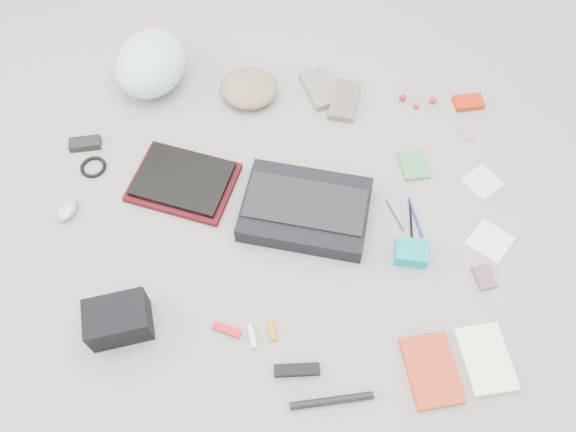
{
  "coord_description": "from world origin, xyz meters",
  "views": [
    {
      "loc": [
        0.05,
        -0.93,
        1.64
      ],
      "look_at": [
        0.0,
        0.0,
        0.05
      ],
      "focal_mm": 35.0,
      "sensor_mm": 36.0,
      "label": 1
    }
  ],
  "objects_px": {
    "camera_bag": "(118,320)",
    "accordion_wallet": "(411,253)",
    "laptop": "(183,179)",
    "bike_helmet": "(151,63)",
    "book_red": "(431,370)",
    "messenger_bag": "(305,209)"
  },
  "relations": [
    {
      "from": "laptop",
      "to": "accordion_wallet",
      "type": "bearing_deg",
      "value": -3.09
    },
    {
      "from": "messenger_bag",
      "to": "laptop",
      "type": "xyz_separation_m",
      "value": [
        -0.43,
        0.1,
        -0.0
      ]
    },
    {
      "from": "laptop",
      "to": "accordion_wallet",
      "type": "relative_size",
      "value": 3.05
    },
    {
      "from": "accordion_wallet",
      "to": "camera_bag",
      "type": "bearing_deg",
      "value": -155.97
    },
    {
      "from": "messenger_bag",
      "to": "bike_helmet",
      "type": "xyz_separation_m",
      "value": [
        -0.61,
        0.58,
        0.06
      ]
    },
    {
      "from": "camera_bag",
      "to": "accordion_wallet",
      "type": "height_order",
      "value": "camera_bag"
    },
    {
      "from": "laptop",
      "to": "accordion_wallet",
      "type": "height_order",
      "value": "accordion_wallet"
    },
    {
      "from": "laptop",
      "to": "camera_bag",
      "type": "distance_m",
      "value": 0.54
    },
    {
      "from": "book_red",
      "to": "messenger_bag",
      "type": "bearing_deg",
      "value": 114.64
    },
    {
      "from": "laptop",
      "to": "messenger_bag",
      "type": "bearing_deg",
      "value": 0.82
    },
    {
      "from": "camera_bag",
      "to": "accordion_wallet",
      "type": "relative_size",
      "value": 1.77
    },
    {
      "from": "laptop",
      "to": "bike_helmet",
      "type": "xyz_separation_m",
      "value": [
        -0.18,
        0.48,
        0.06
      ]
    },
    {
      "from": "messenger_bag",
      "to": "camera_bag",
      "type": "xyz_separation_m",
      "value": [
        -0.54,
        -0.42,
        0.02
      ]
    },
    {
      "from": "camera_bag",
      "to": "accordion_wallet",
      "type": "bearing_deg",
      "value": 1.32
    },
    {
      "from": "messenger_bag",
      "to": "bike_helmet",
      "type": "height_order",
      "value": "bike_helmet"
    },
    {
      "from": "laptop",
      "to": "bike_helmet",
      "type": "distance_m",
      "value": 0.51
    },
    {
      "from": "camera_bag",
      "to": "book_red",
      "type": "xyz_separation_m",
      "value": [
        0.92,
        -0.09,
        -0.05
      ]
    },
    {
      "from": "bike_helmet",
      "to": "book_red",
      "type": "bearing_deg",
      "value": -38.38
    },
    {
      "from": "messenger_bag",
      "to": "accordion_wallet",
      "type": "distance_m",
      "value": 0.37
    },
    {
      "from": "camera_bag",
      "to": "laptop",
      "type": "bearing_deg",
      "value": 61.7
    },
    {
      "from": "accordion_wallet",
      "to": "laptop",
      "type": "bearing_deg",
      "value": 168.93
    },
    {
      "from": "bike_helmet",
      "to": "camera_bag",
      "type": "xyz_separation_m",
      "value": [
        0.07,
        -1.0,
        -0.04
      ]
    }
  ]
}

